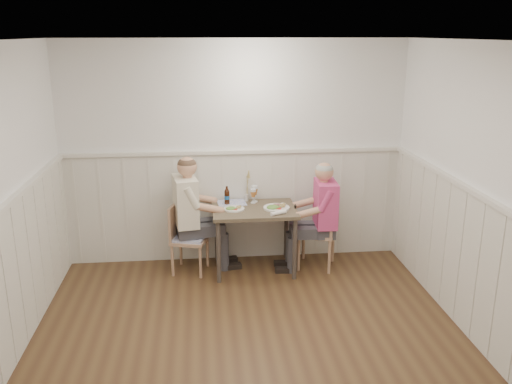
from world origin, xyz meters
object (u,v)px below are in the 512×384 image
man_in_pink (321,225)px  diner_cream (190,223)px  dining_table (254,217)px  chair_right (321,228)px  beer_bottle (227,196)px  chair_left (185,235)px  grass_vase (246,187)px

man_in_pink → diner_cream: 1.50m
man_in_pink → dining_table: bearing=176.5°
chair_right → beer_bottle: beer_bottle is taller
chair_right → diner_cream: diner_cream is taller
beer_bottle → diner_cream: bearing=-164.7°
dining_table → chair_left: size_ratio=1.17×
chair_left → man_in_pink: 1.56m
chair_left → beer_bottle: (0.49, 0.14, 0.41)m
dining_table → man_in_pink: bearing=-3.5°
chair_right → dining_table: bearing=-179.9°
chair_right → man_in_pink: (-0.01, -0.05, 0.06)m
chair_left → grass_vase: grass_vase is taller
dining_table → grass_vase: size_ratio=2.40×
chair_left → diner_cream: bearing=17.0°
chair_right → grass_vase: size_ratio=2.25×
diner_cream → beer_bottle: bearing=15.3°
dining_table → diner_cream: diner_cream is taller
chair_left → diner_cream: diner_cream is taller
man_in_pink → grass_vase: (-0.83, 0.33, 0.38)m
man_in_pink → grass_vase: 0.98m
chair_right → grass_vase: (-0.85, 0.28, 0.45)m
chair_left → diner_cream: size_ratio=0.59×
chair_left → diner_cream: 0.15m
chair_right → beer_bottle: 1.16m
chair_left → grass_vase: 0.91m
man_in_pink → diner_cream: diner_cream is taller
grass_vase → beer_bottle: bearing=-155.1°
dining_table → chair_right: (0.78, 0.00, -0.17)m
man_in_pink → diner_cream: (-1.50, 0.11, 0.03)m
grass_vase → diner_cream: bearing=-161.2°
dining_table → grass_vase: grass_vase is taller
dining_table → chair_right: 0.80m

